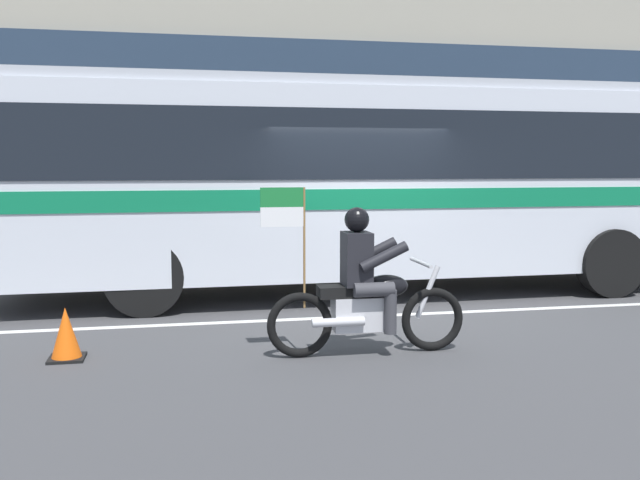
% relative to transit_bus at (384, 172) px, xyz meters
% --- Properties ---
extents(ground_plane, '(60.00, 60.00, 0.00)m').
position_rel_transit_bus_xyz_m(ground_plane, '(-0.72, -1.19, -1.88)').
color(ground_plane, '#3D3D3F').
extents(sidewalk_curb, '(28.00, 3.80, 0.15)m').
position_rel_transit_bus_xyz_m(sidewalk_curb, '(-0.72, 3.91, -1.81)').
color(sidewalk_curb, '#A39E93').
rests_on(sidewalk_curb, ground_plane).
extents(lane_center_stripe, '(26.60, 0.14, 0.01)m').
position_rel_transit_bus_xyz_m(lane_center_stripe, '(-0.72, -1.79, -1.88)').
color(lane_center_stripe, silver).
rests_on(lane_center_stripe, ground_plane).
extents(transit_bus, '(11.80, 2.76, 3.22)m').
position_rel_transit_bus_xyz_m(transit_bus, '(0.00, 0.00, 0.00)').
color(transit_bus, silver).
rests_on(transit_bus, ground_plane).
extents(motorcycle_with_rider, '(2.20, 0.64, 1.78)m').
position_rel_transit_bus_xyz_m(motorcycle_with_rider, '(-1.26, -3.56, -1.22)').
color(motorcycle_with_rider, black).
rests_on(motorcycle_with_rider, ground_plane).
extents(traffic_cone, '(0.36, 0.36, 0.55)m').
position_rel_transit_bus_xyz_m(traffic_cone, '(-4.34, -3.16, -1.63)').
color(traffic_cone, '#EA590F').
rests_on(traffic_cone, ground_plane).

